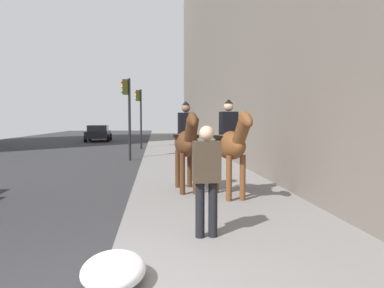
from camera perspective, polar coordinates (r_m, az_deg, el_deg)
The scene contains 7 objects.
mounted_horse_near at distance 8.74m, azimuth -0.87°, elevation 0.36°, with size 2.15×0.66×2.26m.
mounted_horse_far at distance 8.11m, azimuth 6.23°, elevation 0.12°, with size 2.15×0.76×2.27m.
pedestrian_greeting at distance 5.33m, azimuth 2.38°, elevation -4.82°, with size 0.28×0.41×1.70m.
car_near_lane at distance 32.30m, azimuth -14.93°, elevation 1.75°, with size 4.29×2.24×1.44m.
traffic_light_near_curb at distance 16.71m, azimuth -10.42°, elevation 6.13°, with size 0.20×0.44×3.83m.
traffic_light_far_curb at distance 23.23m, azimuth -8.51°, elevation 5.60°, with size 0.20×0.44×3.88m.
snow_pile_near at distance 4.15m, azimuth -12.60°, elevation -19.30°, with size 0.91×0.70×0.32m, color white.
Camera 1 is at (-3.34, -0.62, 1.91)m, focal length 32.90 mm.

